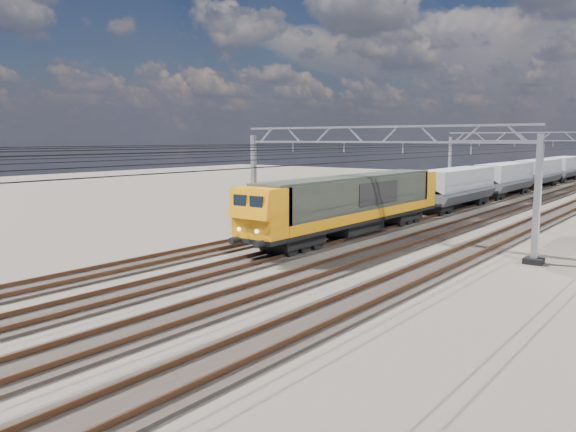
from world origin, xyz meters
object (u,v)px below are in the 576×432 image
Objects in this scene: hopper_wagon_fourth at (564,167)px; catenary_gantry_mid at (372,179)px; hopper_wagon_third at (539,171)px; hopper_wagon_mid at (505,177)px; hopper_wagon_lead at (456,185)px; catenary_gantry_far at (533,161)px; locomotive at (353,201)px.

catenary_gantry_mid is at bearing -88.14° from hopper_wagon_fourth.
hopper_wagon_mid is at bearing -90.00° from hopper_wagon_third.
hopper_wagon_lead and hopper_wagon_third have the same top height.
hopper_wagon_third is at bearing -90.00° from hopper_wagon_fourth.
hopper_wagon_fourth is at bearing 94.49° from catenary_gantry_far.
hopper_wagon_mid and hopper_wagon_third have the same top height.
catenary_gantry_far reaches higher than hopper_wagon_mid.
catenary_gantry_far is 34.93m from locomotive.
hopper_wagon_mid and hopper_wagon_fourth have the same top height.
hopper_wagon_mid is 1.00× the size of hopper_wagon_fourth.
hopper_wagon_third is 14.20m from hopper_wagon_fourth.
locomotive is at bearing -93.29° from catenary_gantry_far.
catenary_gantry_mid reaches higher than hopper_wagon_lead.
hopper_wagon_mid is (-0.00, 31.90, -0.09)m from locomotive.
locomotive is 1.62× the size of hopper_wagon_fourth.
hopper_wagon_lead is (-2.00, -17.14, -1.67)m from catenary_gantry_far.
catenary_gantry_mid reaches higher than locomotive.
catenary_gantry_mid reaches higher than hopper_wagon_fourth.
catenary_gantry_far is 1.53× the size of hopper_wagon_mid.
catenary_gantry_far is 0.94× the size of locomotive.
locomotive is 46.10m from hopper_wagon_third.
hopper_wagon_lead is at bearing -90.00° from hopper_wagon_third.
locomotive is 1.62× the size of hopper_wagon_third.
catenary_gantry_mid is at bearing -83.95° from hopper_wagon_lead.
catenary_gantry_mid is 1.53× the size of hopper_wagon_lead.
hopper_wagon_mid is (-2.00, 33.06, -1.67)m from catenary_gantry_mid.
catenary_gantry_far reaches higher than hopper_wagon_lead.
catenary_gantry_far is 1.53× the size of hopper_wagon_lead.
catenary_gantry_mid is 1.53× the size of hopper_wagon_third.
hopper_wagon_lead is 28.40m from hopper_wagon_third.
hopper_wagon_lead is 14.20m from hopper_wagon_mid.
hopper_wagon_fourth is at bearing 90.00° from locomotive.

